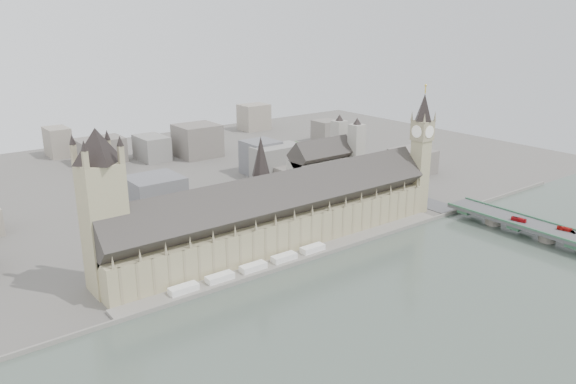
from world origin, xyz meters
TOP-DOWN VIEW (x-y plane):
  - ground at (0.00, 0.00)m, footprint 900.00×900.00m
  - river_thames at (0.00, -165.00)m, footprint 600.00×600.00m
  - embankment_wall at (0.00, -15.00)m, footprint 600.00×1.50m
  - river_terrace at (0.00, -7.50)m, footprint 270.00×15.00m
  - terrace_tents at (-40.00, -7.00)m, footprint 118.00×7.00m
  - palace_of_westminster at (0.00, 19.70)m, footprint 265.00×40.73m
  - elizabeth_tower at (138.00, 8.00)m, footprint 17.00×17.00m
  - victoria_tower at (-122.00, 26.00)m, footprint 30.00×30.00m
  - central_tower at (-10.00, 26.00)m, footprint 13.00×13.00m
  - westminster_bridge at (162.00, -87.50)m, footprint 25.00×325.00m
  - westminster_abbey at (110.92, 95.00)m, footprint 68.00×36.00m
  - city_skyline_inland at (0.00, 245.00)m, footprint 720.00×360.00m
  - park_trees at (-10.00, 60.00)m, footprint 110.00×30.00m
  - red_bus_north at (158.36, -73.10)m, footprint 4.74×11.55m
  - red_bus_south at (167.33, -103.97)m, footprint 5.10×10.64m
  - car_silver at (167.66, -110.02)m, footprint 3.16×4.80m
  - car_approach at (165.79, 48.57)m, footprint 2.49×4.89m

SIDE VIEW (x-z plane):
  - ground at x=0.00m, z-range 0.00..0.00m
  - river_thames at x=0.00m, z-range 0.00..0.00m
  - river_terrace at x=0.00m, z-range 0.00..2.00m
  - embankment_wall at x=0.00m, z-range 0.00..3.00m
  - terrace_tents at x=-40.00m, z-range 2.00..6.00m
  - westminster_bridge at x=162.00m, z-range 0.00..10.25m
  - park_trees at x=-10.00m, z-range 0.00..15.00m
  - car_approach at x=165.79m, z-range 10.25..11.61m
  - car_silver at x=167.66m, z-range 10.25..11.74m
  - red_bus_south at x=167.33m, z-range 10.25..13.14m
  - red_bus_north at x=158.36m, z-range 10.25..13.38m
  - city_skyline_inland at x=0.00m, z-range 0.00..38.00m
  - palace_of_westminster at x=0.00m, z-range -5.02..50.43m
  - westminster_abbey at x=110.92m, z-range -6.92..57.08m
  - victoria_tower at x=-122.00m, z-range 5.20..105.20m
  - central_tower at x=-10.00m, z-range 33.92..81.92m
  - elizabeth_tower at x=138.00m, z-range 4.34..111.84m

